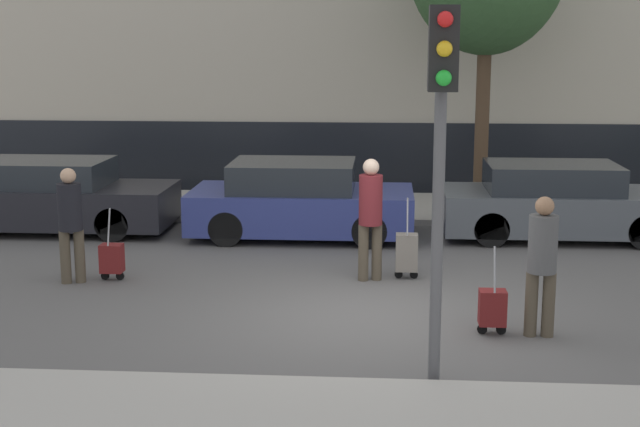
{
  "coord_description": "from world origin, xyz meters",
  "views": [
    {
      "loc": [
        0.19,
        -10.99,
        3.49
      ],
      "look_at": [
        -0.74,
        1.8,
        0.95
      ],
      "focal_mm": 50.0,
      "sensor_mm": 36.0,
      "label": 1
    }
  ],
  "objects": [
    {
      "name": "ground_plane",
      "position": [
        0.0,
        0.0,
        0.0
      ],
      "size": [
        80.0,
        80.0,
        0.0
      ],
      "primitive_type": "plane",
      "color": "#565451"
    },
    {
      "name": "sidewalk_far",
      "position": [
        0.0,
        7.0,
        0.06
      ],
      "size": [
        28.0,
        3.0,
        0.12
      ],
      "color": "#A39E93",
      "rests_on": "ground_plane"
    },
    {
      "name": "parked_car_0",
      "position": [
        -5.91,
        4.64,
        0.62
      ],
      "size": [
        4.42,
        1.78,
        1.31
      ],
      "color": "black",
      "rests_on": "ground_plane"
    },
    {
      "name": "parked_car_1",
      "position": [
        -1.29,
        4.48,
        0.63
      ],
      "size": [
        3.92,
        1.89,
        1.34
      ],
      "color": "navy",
      "rests_on": "ground_plane"
    },
    {
      "name": "parked_car_2",
      "position": [
        3.26,
        4.69,
        0.63
      ],
      "size": [
        4.1,
        1.75,
        1.32
      ],
      "color": "#4C5156",
      "rests_on": "ground_plane"
    },
    {
      "name": "pedestrian_left",
      "position": [
        -4.27,
        1.18,
        0.95
      ],
      "size": [
        0.34,
        0.34,
        1.68
      ],
      "rotation": [
        0.0,
        0.0,
        3.48
      ],
      "color": "#4C4233",
      "rests_on": "ground_plane"
    },
    {
      "name": "trolley_left",
      "position": [
        -3.75,
        1.36,
        0.32
      ],
      "size": [
        0.34,
        0.29,
        1.07
      ],
      "color": "maroon",
      "rests_on": "ground_plane"
    },
    {
      "name": "pedestrian_center",
      "position": [
        0.01,
        1.63,
        1.02
      ],
      "size": [
        0.34,
        0.34,
        1.79
      ],
      "rotation": [
        0.0,
        0.0,
        3.38
      ],
      "color": "#4C4233",
      "rests_on": "ground_plane"
    },
    {
      "name": "trolley_center",
      "position": [
        0.54,
        1.76,
        0.39
      ],
      "size": [
        0.34,
        0.29,
        1.21
      ],
      "color": "slate",
      "rests_on": "ground_plane"
    },
    {
      "name": "pedestrian_right",
      "position": [
        2.05,
        -0.72,
        0.96
      ],
      "size": [
        0.35,
        0.34,
        1.69
      ],
      "rotation": [
        0.0,
        0.0,
        -0.04
      ],
      "color": "#4C4233",
      "rests_on": "ground_plane"
    },
    {
      "name": "trolley_right",
      "position": [
        1.51,
        -0.69,
        0.33
      ],
      "size": [
        0.34,
        0.29,
        1.08
      ],
      "color": "maroon",
      "rests_on": "ground_plane"
    },
    {
      "name": "traffic_light",
      "position": [
        0.73,
        -2.36,
        2.7
      ],
      "size": [
        0.28,
        0.47,
        3.79
      ],
      "color": "#515154",
      "rests_on": "ground_plane"
    }
  ]
}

